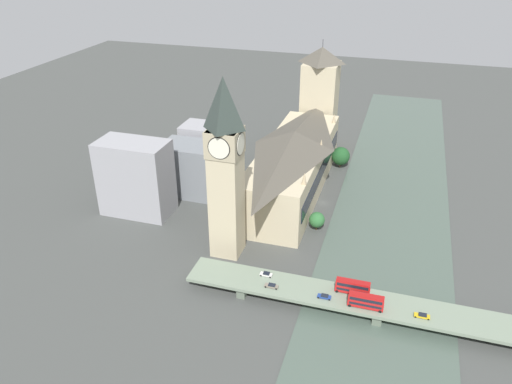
% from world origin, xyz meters
% --- Properties ---
extents(ground_plane, '(600.00, 600.00, 0.00)m').
position_xyz_m(ground_plane, '(0.00, 0.00, 0.00)').
color(ground_plane, '#424442').
extents(river_water, '(49.88, 360.00, 0.30)m').
position_xyz_m(river_water, '(-30.94, 0.00, 0.15)').
color(river_water, '#47564C').
rests_on(river_water, ground_plane).
extents(parliament_hall, '(27.56, 96.53, 30.79)m').
position_xyz_m(parliament_hall, '(16.55, -8.00, 15.28)').
color(parliament_hall, '#C1B28E').
rests_on(parliament_hall, ground_plane).
extents(clock_tower, '(12.22, 12.22, 70.20)m').
position_xyz_m(clock_tower, '(29.11, 49.78, 37.16)').
color(clock_tower, '#C1B28E').
rests_on(clock_tower, ground_plane).
extents(victoria_tower, '(19.19, 19.19, 60.49)m').
position_xyz_m(victoria_tower, '(16.61, -69.86, 28.25)').
color(victoria_tower, '#C1B28E').
rests_on(victoria_tower, ground_plane).
extents(road_bridge, '(131.76, 13.50, 5.10)m').
position_xyz_m(road_bridge, '(-30.94, 70.04, 4.10)').
color(road_bridge, '#5D6A59').
rests_on(road_bridge, ground_plane).
extents(double_decker_bus_mid, '(11.52, 2.60, 4.95)m').
position_xyz_m(double_decker_bus_mid, '(-21.76, 67.55, 7.81)').
color(double_decker_bus_mid, red).
rests_on(double_decker_bus_mid, road_bridge).
extents(double_decker_bus_rear, '(11.44, 2.58, 4.95)m').
position_xyz_m(double_decker_bus_rear, '(-26.75, 73.51, 7.82)').
color(double_decker_bus_rear, red).
rests_on(double_decker_bus_rear, road_bridge).
extents(car_northbound_lead, '(4.67, 1.78, 1.28)m').
position_xyz_m(car_northbound_lead, '(4.94, 72.61, 5.76)').
color(car_northbound_lead, slate).
rests_on(car_northbound_lead, road_bridge).
extents(car_northbound_mid, '(4.32, 1.84, 1.37)m').
position_xyz_m(car_northbound_mid, '(8.44, 67.05, 5.79)').
color(car_northbound_mid, silver).
rests_on(car_northbound_mid, road_bridge).
extents(car_northbound_tail, '(4.52, 1.75, 1.28)m').
position_xyz_m(car_northbound_tail, '(-13.27, 72.82, 5.75)').
color(car_northbound_tail, navy).
rests_on(car_northbound_tail, road_bridge).
extents(car_southbound_lead, '(4.80, 1.79, 1.27)m').
position_xyz_m(car_southbound_lead, '(-44.37, 72.92, 5.75)').
color(car_southbound_lead, gold).
rests_on(car_southbound_lead, road_bridge).
extents(city_block_west, '(18.43, 15.84, 26.80)m').
position_xyz_m(city_block_west, '(65.75, -12.97, 13.40)').
color(city_block_west, '#939399').
rests_on(city_block_west, ground_plane).
extents(city_block_center, '(30.53, 16.96, 33.64)m').
position_xyz_m(city_block_center, '(78.20, 31.88, 16.82)').
color(city_block_center, '#939399').
rests_on(city_block_center, ground_plane).
extents(city_block_east, '(29.81, 18.21, 24.95)m').
position_xyz_m(city_block_east, '(60.84, 7.97, 12.47)').
color(city_block_east, slate).
rests_on(city_block_east, ground_plane).
extents(tree_embankment_near, '(9.63, 9.63, 11.22)m').
position_xyz_m(tree_embankment_near, '(-1.43, -41.57, 6.40)').
color(tree_embankment_near, brown).
rests_on(tree_embankment_near, ground_plane).
extents(tree_embankment_mid, '(6.67, 6.67, 8.18)m').
position_xyz_m(tree_embankment_mid, '(-1.34, 23.81, 4.84)').
color(tree_embankment_mid, brown).
rests_on(tree_embankment_mid, ground_plane).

